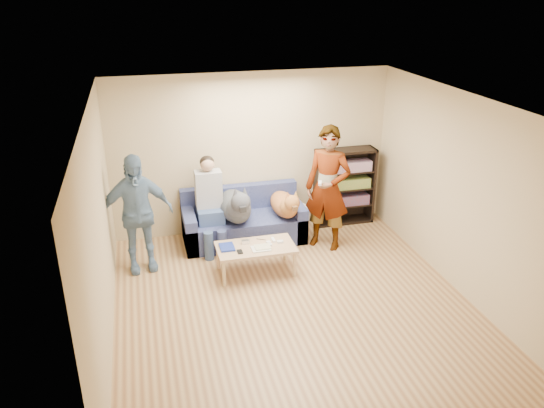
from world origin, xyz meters
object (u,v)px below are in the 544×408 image
object	(u,v)px
sofa	(243,223)
dog_gray	(236,206)
person_standing_left	(136,214)
bookshelf	(344,185)
person_standing_right	(328,188)
person_seated	(210,201)
coffee_table	(256,249)
dog_tan	(285,205)
camera_silver	(246,242)
notebook_blue	(227,247)

from	to	relation	value
sofa	dog_gray	size ratio (longest dim) A/B	1.48
person_standing_left	dog_gray	bearing A→B (deg)	7.32
sofa	bookshelf	world-z (taller)	bookshelf
person_standing_right	person_seated	world-z (taller)	person_standing_right
dog_gray	coffee_table	xyz separation A→B (m)	(0.10, -0.91, -0.30)
person_standing_right	bookshelf	distance (m)	1.02
dog_tan	sofa	bearing A→B (deg)	160.89
coffee_table	dog_tan	bearing A→B (deg)	52.31
camera_silver	dog_tan	xyz separation A→B (m)	(0.80, 0.76, 0.18)
sofa	bookshelf	size ratio (longest dim) A/B	1.46
sofa	person_standing_right	bearing A→B (deg)	-24.57
person_standing_right	notebook_blue	size ratio (longest dim) A/B	7.41
person_standing_left	sofa	distance (m)	1.81
camera_silver	dog_tan	size ratio (longest dim) A/B	0.10
camera_silver	sofa	distance (m)	1.01
notebook_blue	coffee_table	size ratio (longest dim) A/B	0.24
person_standing_right	coffee_table	bearing A→B (deg)	-116.69
person_standing_right	sofa	xyz separation A→B (m)	(-1.21, 0.55, -0.68)
person_standing_right	dog_tan	bearing A→B (deg)	-170.62
dog_gray	coffee_table	world-z (taller)	dog_gray
person_standing_right	coffee_table	distance (m)	1.48
person_standing_left	coffee_table	xyz separation A→B (m)	(1.58, -0.53, -0.49)
notebook_blue	person_standing_right	bearing A→B (deg)	16.83
person_standing_left	dog_tan	world-z (taller)	person_standing_left
sofa	bookshelf	bearing A→B (deg)	7.40
sofa	bookshelf	xyz separation A→B (m)	(1.80, 0.23, 0.40)
person_standing_left	bookshelf	bearing A→B (deg)	6.18
camera_silver	dog_tan	distance (m)	1.12
person_standing_left	sofa	bearing A→B (deg)	12.36
notebook_blue	person_seated	size ratio (longest dim) A/B	0.18
notebook_blue	camera_silver	world-z (taller)	camera_silver
camera_silver	coffee_table	distance (m)	0.18
person_seated	dog_gray	distance (m)	0.41
notebook_blue	coffee_table	world-z (taller)	notebook_blue
notebook_blue	dog_gray	distance (m)	0.94
person_standing_right	notebook_blue	bearing A→B (deg)	-123.59
person_standing_left	dog_tan	distance (m)	2.30
person_seated	dog_tan	xyz separation A→B (m)	(1.17, -0.09, -0.15)
person_standing_left	notebook_blue	distance (m)	1.35
coffee_table	bookshelf	world-z (taller)	bookshelf
person_standing_left	person_seated	xyz separation A→B (m)	(1.09, 0.44, -0.09)
bookshelf	person_seated	bearing A→B (deg)	-171.21
person_standing_right	coffee_table	world-z (taller)	person_standing_right
bookshelf	coffee_table	bearing A→B (deg)	-144.04
dog_gray	person_seated	bearing A→B (deg)	170.43
dog_gray	bookshelf	size ratio (longest dim) A/B	0.99
person_seated	bookshelf	world-z (taller)	person_seated
notebook_blue	camera_silver	xyz separation A→B (m)	(0.28, 0.07, 0.01)
notebook_blue	bookshelf	distance (m)	2.59
person_standing_right	camera_silver	xyz separation A→B (m)	(-1.37, -0.43, -0.52)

